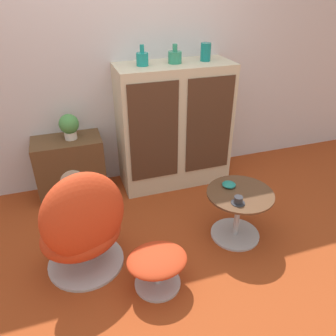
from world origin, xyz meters
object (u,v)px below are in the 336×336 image
sideboard (174,126)px  coffee_table (238,211)px  vase_leftmost (142,59)px  teacup (238,201)px  tv_console (71,167)px  vase_inner_right (206,52)px  egg_chair (83,226)px  bowl (229,184)px  potted_plant (69,125)px  vase_inner_left (175,57)px  ottoman (157,263)px

sideboard → coffee_table: bearing=-79.1°
vase_leftmost → teacup: 1.49m
tv_console → teacup: bearing=-46.0°
vase_leftmost → vase_inner_right: vase_leftmost is taller
sideboard → egg_chair: bearing=-135.8°
teacup → sideboard: bearing=95.5°
vase_inner_right → bowl: (-0.15, -0.93, -0.86)m
tv_console → potted_plant: (0.05, 0.00, 0.44)m
vase_inner_right → teacup: bearing=-99.5°
sideboard → potted_plant: size_ratio=5.15×
coffee_table → vase_inner_right: 1.49m
sideboard → potted_plant: bearing=176.8°
teacup → vase_inner_right: bearing=80.5°
vase_leftmost → vase_inner_right: (0.61, 0.00, 0.02)m
sideboard → vase_inner_right: (0.31, 0.00, 0.70)m
egg_chair → vase_leftmost: bearing=54.1°
egg_chair → potted_plant: egg_chair is taller
vase_inner_left → vase_inner_right: size_ratio=1.04×
vase_inner_left → bowl: (0.15, -0.93, -0.84)m
ottoman → bowl: bowl is taller
vase_leftmost → bowl: vase_leftmost is taller
potted_plant → teacup: bearing=-47.3°
vase_inner_left → vase_inner_right: bearing=0.0°
tv_console → vase_inner_left: (1.06, -0.05, 1.00)m
vase_inner_right → tv_console: bearing=177.8°
coffee_table → potted_plant: size_ratio=2.22×
coffee_table → ottoman: bearing=-159.7°
egg_chair → potted_plant: bearing=88.7°
sideboard → coffee_table: 1.11m
egg_chair → vase_leftmost: 1.54m
vase_leftmost → ottoman: bearing=-102.0°
vase_leftmost → bowl: (0.46, -0.93, -0.84)m
vase_leftmost → bowl: size_ratio=1.61×
potted_plant → bowl: size_ratio=2.17×
teacup → bowl: size_ratio=0.96×
coffee_table → bowl: bearing=111.8°
teacup → bowl: bearing=79.5°
ottoman → bowl: bearing=28.6°
teacup → egg_chair: bearing=172.5°
sideboard → vase_leftmost: vase_leftmost is taller
vase_inner_right → coffee_table: bearing=-95.9°
vase_inner_right → bowl: size_ratio=1.46×
sideboard → potted_plant: sideboard is taller
ottoman → potted_plant: (-0.42, 1.38, 0.53)m
coffee_table → vase_inner_left: size_ratio=3.17×
tv_console → ottoman: (0.48, -1.38, -0.10)m
egg_chair → vase_leftmost: (0.73, 1.01, 0.90)m
egg_chair → ottoman: (0.45, -0.32, -0.19)m
vase_leftmost → sideboard: bearing=-0.7°
potted_plant → teacup: (1.12, -1.21, -0.28)m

